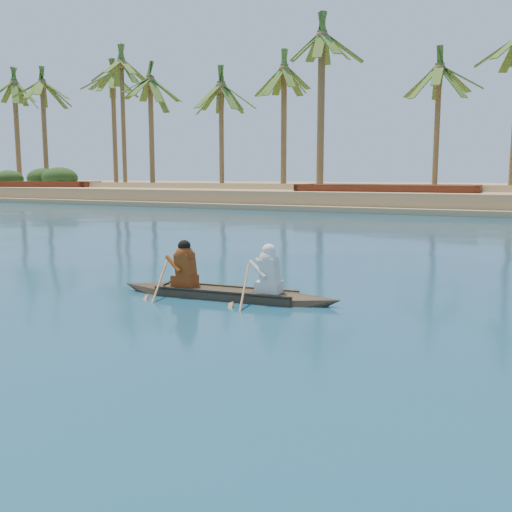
% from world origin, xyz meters
% --- Properties ---
extents(ground, '(160.00, 160.00, 0.00)m').
position_xyz_m(ground, '(0.00, 0.00, 0.00)').
color(ground, navy).
rests_on(ground, ground).
extents(sandy_embankment, '(150.00, 51.00, 1.50)m').
position_xyz_m(sandy_embankment, '(0.00, 46.89, 0.53)').
color(sandy_embankment, tan).
rests_on(sandy_embankment, ground).
extents(palm_grove, '(110.00, 14.00, 16.00)m').
position_xyz_m(palm_grove, '(0.00, 35.00, 8.00)').
color(palm_grove, '#425C20').
rests_on(palm_grove, ground).
extents(shrub_cluster, '(100.00, 6.00, 2.40)m').
position_xyz_m(shrub_cluster, '(0.00, 31.50, 1.20)').
color(shrub_cluster, '#1B3D16').
rests_on(shrub_cluster, ground).
extents(canoe, '(4.87, 1.08, 1.33)m').
position_xyz_m(canoe, '(6.98, -4.00, 0.26)').
color(canoe, '#3C3120').
rests_on(canoe, ground).
extents(barge_left, '(13.48, 8.00, 2.13)m').
position_xyz_m(barge_left, '(-32.59, 27.00, 0.75)').
color(barge_left, '#622B15').
rests_on(barge_left, ground).
extents(barge_mid, '(12.79, 4.73, 2.11)m').
position_xyz_m(barge_mid, '(2.72, 27.00, 0.74)').
color(barge_mid, '#622B15').
rests_on(barge_mid, ground).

